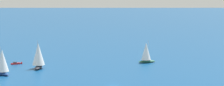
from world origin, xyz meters
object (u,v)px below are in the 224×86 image
at_px(sailboat_ahead, 38,56).
at_px(motorboat_near_centre, 17,63).
at_px(sailboat_outer_ring_a, 146,52).
at_px(sailboat_mid_cluster, 2,62).

bearing_deg(sailboat_ahead, motorboat_near_centre, 134.89).
distance_m(sailboat_ahead, sailboat_outer_ring_a, 50.98).
relative_size(motorboat_near_centre, sailboat_outer_ring_a, 0.48).
bearing_deg(sailboat_ahead, sailboat_mid_cluster, -130.72).
distance_m(sailboat_ahead, sailboat_mid_cluster, 18.87).
height_order(motorboat_near_centre, sailboat_outer_ring_a, sailboat_outer_ring_a).
relative_size(motorboat_near_centre, sailboat_ahead, 0.41).
height_order(motorboat_near_centre, sailboat_mid_cluster, sailboat_mid_cluster).
bearing_deg(sailboat_mid_cluster, motorboat_near_centre, 88.86).
bearing_deg(motorboat_near_centre, sailboat_mid_cluster, -91.14).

